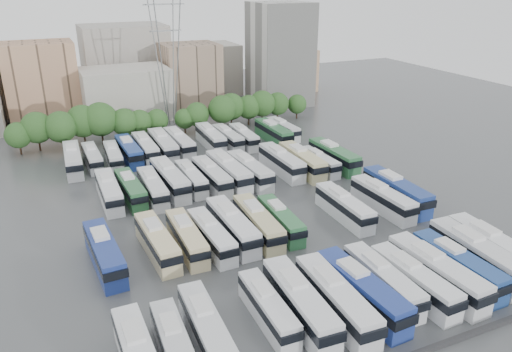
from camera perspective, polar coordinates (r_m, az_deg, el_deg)
name	(u,v)px	position (r m, az deg, el deg)	size (l,w,h in m)	color
ground	(250,214)	(73.03, -0.66, -4.36)	(220.00, 220.00, 0.00)	#424447
tree_line	(161,116)	(108.48, -10.82, 6.76)	(65.94, 8.02, 8.74)	black
city_buildings	(111,77)	(135.35, -16.25, 10.76)	(102.00, 35.00, 20.00)	#9E998E
apartment_tower	(280,54)	(133.79, 2.77, 13.71)	(14.00, 14.00, 26.00)	silver
electricity_pylon	(166,42)	(114.29, -10.21, 14.81)	(9.00, 6.91, 33.83)	slate
bus_r0_s1	(175,346)	(47.65, -9.28, -18.65)	(2.85, 11.06, 3.44)	silver
bus_r0_s2	(206,328)	(49.00, -5.71, -16.92)	(2.97, 11.82, 3.68)	silver
bus_r0_s4	(268,308)	(51.41, 1.38, -14.85)	(2.64, 10.89, 3.40)	silver
bus_r0_s5	(300,303)	(51.72, 5.03, -14.21)	(3.51, 13.20, 4.10)	silver
bus_r0_s6	(336,299)	(52.58, 9.12, -13.73)	(3.44, 13.30, 4.14)	silver
bus_r0_s7	(361,290)	(54.31, 11.95, -12.67)	(3.53, 13.28, 4.13)	navy
bus_r0_s8	(382,280)	(56.75, 14.25, -11.45)	(2.93, 12.03, 3.75)	silver
bus_r0_s9	(414,280)	(57.57, 17.58, -11.30)	(3.03, 12.18, 3.80)	white
bus_r0_s10	(437,272)	(59.44, 19.94, -10.29)	(3.38, 13.37, 4.17)	silver
bus_r0_s11	(458,265)	(61.80, 22.06, -9.44)	(2.98, 12.47, 3.89)	navy
bus_r0_s12	(477,254)	(64.48, 23.90, -8.20)	(3.41, 13.62, 4.25)	silver
bus_r0_s13	(493,248)	(66.87, 25.47, -7.43)	(3.44, 13.22, 4.11)	white
bus_r1_s0	(104,252)	(62.37, -16.95, -8.36)	(3.41, 12.76, 3.97)	navy
bus_r1_s2	(157,242)	(63.32, -11.24, -7.35)	(3.18, 12.26, 3.81)	beige
bus_r1_s3	(187,237)	(63.77, -7.92, -6.96)	(2.73, 11.77, 3.68)	beige
bus_r1_s4	(211,235)	(63.86, -5.11, -6.79)	(2.95, 11.75, 3.66)	silver
bus_r1_s5	(232,226)	(65.65, -2.71, -5.68)	(2.93, 12.92, 4.05)	silver
bus_r1_s6	(258,223)	(66.40, 0.22, -5.34)	(3.33, 12.77, 3.97)	#C8BE8A
bus_r1_s7	(281,219)	(67.75, 2.82, -4.99)	(2.99, 11.35, 3.53)	#2F6E3F
bus_r1_s10	(344,207)	(72.06, 10.04, -3.46)	(2.85, 12.17, 3.80)	silver
bus_r1_s12	(383,198)	(75.68, 14.27, -2.51)	(3.03, 12.44, 3.88)	silver
bus_r1_s13	(396,191)	(78.39, 15.74, -1.63)	(3.21, 13.70, 4.28)	navy
bus_r2_s1	(109,191)	(79.13, -16.46, -1.64)	(2.84, 12.35, 3.86)	silver
bus_r2_s2	(131,189)	(79.24, -14.15, -1.42)	(3.04, 11.86, 3.69)	#2B6539
bus_r2_s3	(153,188)	(78.85, -11.71, -1.30)	(2.78, 11.98, 3.75)	silver
bus_r2_s4	(170,179)	(81.10, -9.83, -0.32)	(3.40, 13.44, 4.19)	silver
bus_r2_s5	(191,178)	(81.75, -7.43, -0.23)	(2.48, 11.22, 3.52)	silver
bus_r2_s6	(212,176)	(81.71, -5.08, 0.00)	(3.06, 12.49, 3.90)	silver
bus_r2_s7	(229,171)	(83.01, -3.15, 0.57)	(3.40, 13.78, 4.30)	silver
bus_r2_s8	(249,170)	(83.45, -0.76, 0.65)	(3.45, 13.17, 4.10)	silver
bus_r2_s10	(281,162)	(87.45, 2.93, 1.65)	(2.97, 13.11, 4.11)	silver
bus_r2_s11	(302,161)	(88.01, 5.27, 1.75)	(3.18, 13.42, 4.19)	beige
bus_r2_s12	(319,162)	(89.05, 7.22, 1.64)	(2.66, 10.85, 3.38)	silver
bus_r2_s13	(334,156)	(91.24, 8.88, 2.30)	(3.22, 13.23, 4.13)	#2C663A
bus_r3_s0	(73,159)	(94.35, -20.19, 1.81)	(3.37, 13.00, 4.05)	silver
bus_r3_s1	(92,157)	(95.00, -18.20, 2.03)	(2.60, 11.18, 3.50)	silver
bus_r3_s2	(113,156)	(94.63, -16.00, 2.21)	(2.91, 11.18, 3.48)	silver
bus_r3_s3	(129,151)	(95.99, -14.32, 2.81)	(3.10, 12.64, 3.94)	navy
bus_r3_s4	(145,148)	(97.02, -12.52, 3.17)	(2.78, 12.43, 3.89)	silver
bus_r3_s5	(163,145)	(97.25, -10.57, 3.48)	(3.04, 13.57, 4.25)	silver
bus_r3_s6	(179,143)	(98.67, -8.77, 3.80)	(3.13, 12.89, 4.02)	silver
bus_r3_s8	(211,138)	(101.02, -5.21, 4.39)	(3.02, 12.65, 3.95)	silver
bus_r3_s9	(228,138)	(101.21, -3.26, 4.40)	(2.85, 11.74, 3.66)	silver
bus_r3_s10	(244,137)	(101.80, -1.41, 4.52)	(2.83, 11.55, 3.60)	silver
bus_r3_s12	(273,133)	(103.90, 1.99, 4.99)	(3.00, 12.75, 3.99)	#2D693C
bus_r3_s13	(283,129)	(107.31, 3.10, 5.40)	(2.87, 11.31, 3.52)	silver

